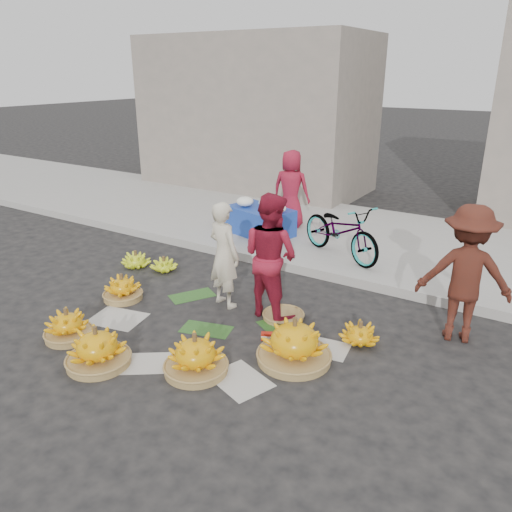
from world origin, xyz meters
The scene contains 23 objects.
ground centered at (0.00, 0.00, 0.00)m, with size 80.00×80.00×0.00m, color black.
curb centered at (0.00, 2.20, 0.07)m, with size 40.00×0.25×0.15m, color #999690.
sidewalk centered at (0.00, 4.30, 0.06)m, with size 40.00×4.00×0.12m, color #999690.
building_left centered at (-4.00, 7.20, 2.00)m, with size 6.00×3.00×4.00m, color gray.
newspaper_scatter centered at (0.00, -0.80, 0.00)m, with size 3.20×1.80×0.00m, color beige, non-canonical shape.
banana_leaves centered at (-0.10, 0.20, 0.00)m, with size 2.00×1.00×0.00m, color #22501A, non-canonical shape.
banana_bunch_0 centered at (-1.69, -0.12, 0.16)m, with size 0.55×0.55×0.40m.
banana_bunch_1 centered at (-1.42, -1.29, 0.17)m, with size 0.61×0.61×0.41m.
banana_bunch_2 centered at (-0.64, -1.50, 0.21)m, with size 0.72×0.72×0.48m.
banana_bunch_3 centered at (0.39, -1.02, 0.21)m, with size 0.82×0.82×0.48m.
banana_bunch_4 centered at (1.20, -0.24, 0.25)m, with size 0.85×0.85×0.55m.
banana_bunch_5 centered at (1.70, 0.54, 0.12)m, with size 0.49×0.49×0.30m.
banana_bunch_6 centered at (-2.45, 0.91, 0.12)m, with size 0.46×0.46×0.29m.
banana_bunch_7 centered at (-1.90, 1.01, 0.11)m, with size 0.43×0.43×0.26m.
basket_spare centered at (0.59, 0.61, 0.03)m, with size 0.55×0.55×0.06m, color olive.
incense_stack centered at (0.74, 0.01, 0.05)m, with size 0.23×0.07×0.09m, color red.
vendor_cream centered at (-0.33, 0.54, 0.75)m, with size 0.55×0.36×1.51m, color beige.
vendor_red centered at (0.36, 0.63, 0.85)m, with size 0.83×0.64×1.70m, color maroon.
man_striped centered at (2.67, 1.32, 0.86)m, with size 1.11×0.64×1.71m, color maroon.
flower_table centered at (-1.42, 3.26, 0.42)m, with size 1.40×1.07×0.73m.
grey_bucket centered at (-2.32, 3.21, 0.28)m, with size 0.28×0.28×0.32m, color slate.
flower_vendor centered at (-1.18, 4.04, 0.90)m, with size 0.76×0.50×1.55m, color maroon.
bicycle centered at (0.40, 2.92, 0.59)m, with size 1.80×0.63×0.95m, color gray.
Camera 1 is at (3.48, -4.68, 3.16)m, focal length 35.00 mm.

